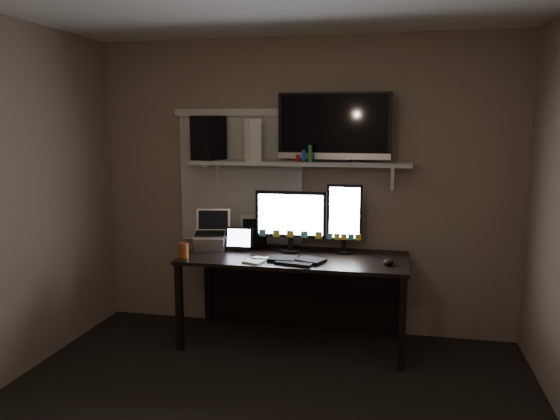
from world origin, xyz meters
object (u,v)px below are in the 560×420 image
(laptop, at_px, (210,231))
(speaker, at_px, (209,138))
(monitor_landscape, at_px, (291,221))
(keyboard, at_px, (296,260))
(game_console, at_px, (255,140))
(tv, at_px, (334,127))
(mouse, at_px, (389,262))
(cup, at_px, (184,250))
(desk, at_px, (297,273))
(monitor_portrait, at_px, (344,218))
(tablet, at_px, (239,239))

(laptop, bearing_deg, speaker, 95.28)
(monitor_landscape, distance_m, keyboard, 0.42)
(keyboard, height_order, game_console, game_console)
(tv, height_order, game_console, tv)
(speaker, bearing_deg, laptop, -54.23)
(mouse, bearing_deg, cup, -159.41)
(keyboard, relative_size, mouse, 3.77)
(keyboard, distance_m, mouse, 0.70)
(desk, bearing_deg, cup, -157.06)
(monitor_portrait, xyz_separation_m, laptop, (-1.12, -0.12, -0.13))
(mouse, xyz_separation_m, speaker, (-1.53, 0.32, 0.91))
(tv, bearing_deg, tablet, -166.31)
(monitor_portrait, distance_m, cup, 1.32)
(game_console, bearing_deg, cup, -155.59)
(desk, bearing_deg, game_console, 168.31)
(keyboard, height_order, mouse, mouse)
(monitor_portrait, height_order, cup, monitor_portrait)
(monitor_landscape, distance_m, laptop, 0.69)
(tv, bearing_deg, game_console, -174.76)
(cup, bearing_deg, monitor_portrait, 19.70)
(keyboard, bearing_deg, mouse, 15.64)
(speaker, bearing_deg, monitor_landscape, 13.97)
(cup, bearing_deg, mouse, 4.51)
(monitor_landscape, height_order, keyboard, monitor_landscape)
(keyboard, xyz_separation_m, cup, (-0.90, -0.07, 0.05))
(mouse, bearing_deg, tablet, -172.91)
(desk, relative_size, game_console, 5.27)
(monitor_landscape, relative_size, laptop, 1.83)
(laptop, bearing_deg, monitor_landscape, -6.03)
(laptop, distance_m, game_console, 0.85)
(desk, xyz_separation_m, keyboard, (0.04, -0.29, 0.19))
(keyboard, height_order, cup, cup)
(monitor_landscape, bearing_deg, speaker, 175.32)
(speaker, bearing_deg, keyboard, -6.10)
(desk, distance_m, monitor_landscape, 0.44)
(monitor_landscape, distance_m, monitor_portrait, 0.44)
(keyboard, bearing_deg, laptop, 173.69)
(monitor_landscape, xyz_separation_m, game_console, (-0.32, 0.05, 0.66))
(monitor_landscape, relative_size, speaker, 1.60)
(monitor_landscape, relative_size, cup, 4.95)
(tv, bearing_deg, speaker, -176.21)
(cup, bearing_deg, tv, 22.43)
(cup, xyz_separation_m, speaker, (0.07, 0.45, 0.87))
(laptop, xyz_separation_m, tv, (1.02, 0.15, 0.86))
(monitor_portrait, distance_m, laptop, 1.13)
(monitor_landscape, height_order, tablet, monitor_landscape)
(desk, xyz_separation_m, laptop, (-0.74, -0.04, 0.34))
(monitor_portrait, xyz_separation_m, mouse, (0.37, -0.31, -0.27))
(tablet, relative_size, cup, 1.94)
(desk, bearing_deg, monitor_portrait, 11.89)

